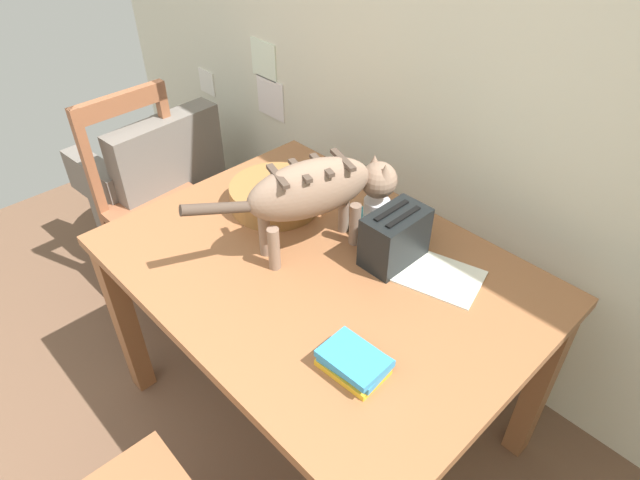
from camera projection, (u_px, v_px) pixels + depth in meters
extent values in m
cube|color=silver|center=(472.00, 45.00, 1.75)|extent=(4.51, 0.10, 2.50)
cube|color=white|center=(264.00, 60.00, 2.50)|extent=(0.17, 0.01, 0.17)
cube|color=white|center=(207.00, 82.00, 2.95)|extent=(0.13, 0.01, 0.13)
cube|color=white|center=(271.00, 98.00, 2.59)|extent=(0.19, 0.01, 0.19)
cube|color=#925B38|center=(320.00, 270.00, 1.66)|extent=(1.30, 0.95, 0.03)
cube|color=brown|center=(320.00, 283.00, 1.70)|extent=(1.22, 0.87, 0.07)
cube|color=#925B38|center=(125.00, 321.00, 2.01)|extent=(0.07, 0.07, 0.72)
cube|color=#925B38|center=(296.00, 226.00, 2.47)|extent=(0.07, 0.07, 0.72)
cube|color=#925B38|center=(539.00, 385.00, 1.79)|extent=(0.07, 0.07, 0.72)
ellipsoid|color=#856956|center=(310.00, 189.00, 1.58)|extent=(0.25, 0.41, 0.18)
cube|color=#493A2F|center=(278.00, 176.00, 1.50)|extent=(0.13, 0.06, 0.01)
cube|color=#493A2F|center=(300.00, 171.00, 1.53)|extent=(0.13, 0.06, 0.01)
cube|color=#493A2F|center=(322.00, 165.00, 1.55)|extent=(0.13, 0.06, 0.01)
cube|color=#493A2F|center=(343.00, 160.00, 1.57)|extent=(0.13, 0.06, 0.01)
cylinder|color=#856956|center=(344.00, 212.00, 1.75)|extent=(0.04, 0.04, 0.14)
cylinder|color=#856956|center=(355.00, 224.00, 1.70)|extent=(0.04, 0.04, 0.14)
cylinder|color=#856956|center=(265.00, 235.00, 1.65)|extent=(0.04, 0.04, 0.14)
cylinder|color=#856956|center=(274.00, 249.00, 1.60)|extent=(0.04, 0.04, 0.14)
sphere|color=#856956|center=(379.00, 180.00, 1.68)|extent=(0.12, 0.12, 0.12)
cone|color=#856956|center=(374.00, 161.00, 1.68)|extent=(0.04, 0.04, 0.05)
cone|color=#856956|center=(385.00, 171.00, 1.63)|extent=(0.04, 0.04, 0.05)
cylinder|color=#493A2F|center=(216.00, 208.00, 1.47)|extent=(0.09, 0.20, 0.08)
cylinder|color=teal|center=(375.00, 224.00, 1.79)|extent=(0.17, 0.17, 0.03)
cylinder|color=white|center=(376.00, 210.00, 1.76)|extent=(0.09, 0.09, 0.08)
torus|color=white|center=(389.00, 216.00, 1.72)|extent=(0.05, 0.01, 0.05)
cube|color=silver|center=(436.00, 275.00, 1.61)|extent=(0.30, 0.25, 0.01)
cube|color=gold|center=(353.00, 367.00, 1.34)|extent=(0.17, 0.12, 0.02)
cube|color=#388BCB|center=(356.00, 361.00, 1.33)|extent=(0.17, 0.13, 0.02)
cube|color=#328BC6|center=(354.00, 358.00, 1.31)|extent=(0.16, 0.12, 0.02)
cylinder|color=olive|center=(275.00, 195.00, 1.88)|extent=(0.31, 0.31, 0.08)
cylinder|color=#422D17|center=(275.00, 194.00, 1.88)|extent=(0.26, 0.26, 0.07)
cube|color=black|center=(395.00, 238.00, 1.62)|extent=(0.12, 0.20, 0.17)
cube|color=black|center=(392.00, 210.00, 1.58)|extent=(0.02, 0.14, 0.01)
cube|color=black|center=(403.00, 217.00, 1.56)|extent=(0.02, 0.14, 0.01)
cube|color=#95593A|center=(165.00, 213.00, 2.41)|extent=(0.43, 0.43, 0.04)
cube|color=#95593A|center=(119.00, 103.00, 2.22)|extent=(0.05, 0.42, 0.08)
cube|color=#95593A|center=(168.00, 132.00, 2.45)|extent=(0.04, 0.04, 0.48)
cube|color=#95593A|center=(88.00, 162.00, 2.24)|extent=(0.04, 0.04, 0.48)
cube|color=#95593A|center=(230.00, 253.00, 2.55)|extent=(0.04, 0.04, 0.42)
cube|color=#95593A|center=(160.00, 293.00, 2.34)|extent=(0.04, 0.04, 0.42)
cube|color=#95593A|center=(184.00, 220.00, 2.76)|extent=(0.04, 0.04, 0.42)
cube|color=#95593A|center=(117.00, 253.00, 2.55)|extent=(0.04, 0.04, 0.42)
cylinder|color=slate|center=(154.00, 208.00, 2.87)|extent=(0.60, 0.60, 0.38)
cube|color=slate|center=(168.00, 160.00, 2.50)|extent=(0.16, 0.55, 0.40)
cube|color=slate|center=(97.00, 181.00, 2.55)|extent=(0.43, 0.13, 0.20)
cube|color=slate|center=(185.00, 143.00, 2.84)|extent=(0.43, 0.13, 0.20)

